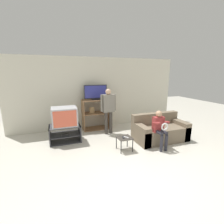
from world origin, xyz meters
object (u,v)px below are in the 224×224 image
at_px(television_main, 64,117).
at_px(television_flat, 96,93).
at_px(couch, 160,131).
at_px(snack_table, 124,139).
at_px(remote_control_black, 123,137).
at_px(media_shelf, 96,114).
at_px(remote_control_white, 126,137).
at_px(tv_stand, 65,134).
at_px(person_seated_child, 160,127).
at_px(person_standing_adult, 108,107).

relative_size(television_main, television_flat, 0.87).
height_order(television_main, couch, television_main).
height_order(snack_table, remote_control_black, remote_control_black).
relative_size(media_shelf, snack_table, 2.91).
relative_size(media_shelf, remote_control_white, 7.67).
bearing_deg(tv_stand, remote_control_black, -39.30).
relative_size(snack_table, remote_control_black, 2.63).
distance_m(tv_stand, remote_control_white, 1.90).
height_order(remote_control_black, person_seated_child, person_seated_child).
height_order(tv_stand, couch, couch).
bearing_deg(television_flat, snack_table, -81.97).
xyz_separation_m(remote_control_white, person_seated_child, (0.92, -0.16, 0.24)).
bearing_deg(television_flat, person_standing_adult, -66.98).
height_order(remote_control_black, person_standing_adult, person_standing_adult).
distance_m(television_flat, remote_control_white, 2.23).
relative_size(media_shelf, remote_control_black, 7.67).
bearing_deg(person_seated_child, couch, 52.55).
distance_m(couch, person_seated_child, 0.69).
bearing_deg(couch, television_flat, 134.10).
xyz_separation_m(tv_stand, remote_control_white, (1.49, -1.17, 0.13)).
bearing_deg(tv_stand, snack_table, -38.16).
xyz_separation_m(tv_stand, person_standing_adult, (1.45, 0.18, 0.68)).
bearing_deg(remote_control_black, media_shelf, 104.20).
xyz_separation_m(snack_table, remote_control_white, (0.04, -0.03, 0.06)).
relative_size(television_main, media_shelf, 0.65).
distance_m(tv_stand, media_shelf, 1.46).
bearing_deg(person_seated_child, tv_stand, 151.12).
distance_m(snack_table, couch, 1.36).
relative_size(tv_stand, remote_control_white, 6.29).
relative_size(tv_stand, snack_table, 2.39).
distance_m(television_flat, remote_control_black, 2.20).
distance_m(tv_stand, person_standing_adult, 1.61).
bearing_deg(remote_control_white, television_main, 111.84).
distance_m(television_main, television_flat, 1.53).
distance_m(television_flat, snack_table, 2.22).
distance_m(tv_stand, television_flat, 1.81).
bearing_deg(television_flat, television_main, -145.35).
height_order(television_main, snack_table, television_main).
distance_m(remote_control_white, person_seated_child, 0.97).
bearing_deg(couch, person_seated_child, -127.45).
distance_m(remote_control_black, couch, 1.41).
bearing_deg(couch, remote_control_white, -165.98).
height_order(snack_table, person_seated_child, person_seated_child).
height_order(tv_stand, television_main, television_main).
bearing_deg(person_standing_adult, remote_control_white, -88.15).
height_order(snack_table, remote_control_white, remote_control_white).
bearing_deg(person_standing_adult, snack_table, -89.66).
bearing_deg(television_main, television_flat, 34.65).
relative_size(media_shelf, couch, 0.69).
bearing_deg(person_seated_child, snack_table, 168.90).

